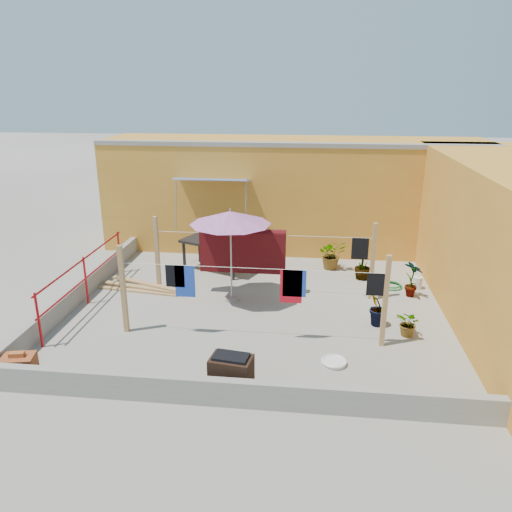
% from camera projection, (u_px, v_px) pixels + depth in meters
% --- Properties ---
extents(ground, '(80.00, 80.00, 0.00)m').
position_uv_depth(ground, '(258.00, 308.00, 11.04)').
color(ground, '#9E998E').
rests_on(ground, ground).
extents(wall_back, '(11.00, 3.27, 3.21)m').
position_uv_depth(wall_back, '(292.00, 193.00, 14.87)').
color(wall_back, orange).
rests_on(wall_back, ground).
extents(parapet_front, '(8.30, 0.16, 0.44)m').
position_uv_depth(parapet_front, '(233.00, 393.00, 7.61)').
color(parapet_front, gray).
rests_on(parapet_front, ground).
extents(parapet_left, '(0.16, 7.30, 0.44)m').
position_uv_depth(parapet_left, '(82.00, 290.00, 11.41)').
color(parapet_left, gray).
rests_on(parapet_left, ground).
extents(red_railing, '(0.05, 4.20, 1.10)m').
position_uv_depth(red_railing, '(85.00, 273.00, 11.04)').
color(red_railing, '#A71015').
rests_on(red_railing, ground).
extents(clothesline_rig, '(5.09, 2.35, 1.80)m').
position_uv_depth(clothesline_rig, '(245.00, 255.00, 11.30)').
color(clothesline_rig, tan).
rests_on(clothesline_rig, ground).
extents(patio_umbrella, '(2.02, 2.02, 2.16)m').
position_uv_depth(patio_umbrella, '(230.00, 218.00, 10.80)').
color(patio_umbrella, gray).
rests_on(patio_umbrella, ground).
extents(outdoor_table, '(1.96, 1.49, 0.82)m').
position_uv_depth(outdoor_table, '(215.00, 244.00, 13.03)').
color(outdoor_table, black).
rests_on(outdoor_table, ground).
extents(brick_stack, '(0.60, 0.49, 0.46)m').
position_uv_depth(brick_stack, '(19.00, 366.00, 8.37)').
color(brick_stack, '#A55126').
rests_on(brick_stack, ground).
extents(lumber_pile, '(2.21, 0.88, 0.14)m').
position_uv_depth(lumber_pile, '(143.00, 287.00, 11.97)').
color(lumber_pile, tan).
rests_on(lumber_pile, ground).
extents(brazier, '(0.72, 0.54, 0.60)m').
position_uv_depth(brazier, '(231.00, 372.00, 8.03)').
color(brazier, black).
rests_on(brazier, ground).
extents(white_basin, '(0.46, 0.46, 0.08)m').
position_uv_depth(white_basin, '(334.00, 362.00, 8.79)').
color(white_basin, silver).
rests_on(white_basin, ground).
extents(water_jug_a, '(0.22, 0.22, 0.34)m').
position_uv_depth(water_jug_a, '(418.00, 283.00, 12.04)').
color(water_jug_a, silver).
rests_on(water_jug_a, ground).
extents(water_jug_b, '(0.22, 0.22, 0.35)m').
position_uv_depth(water_jug_b, '(374.00, 292.00, 11.50)').
color(water_jug_b, silver).
rests_on(water_jug_b, ground).
extents(green_hose, '(0.54, 0.54, 0.08)m').
position_uv_depth(green_hose, '(391.00, 285.00, 12.17)').
color(green_hose, '#166724').
rests_on(green_hose, ground).
extents(plant_back_a, '(0.83, 0.75, 0.80)m').
position_uv_depth(plant_back_a, '(332.00, 254.00, 13.27)').
color(plant_back_a, '#195117').
rests_on(plant_back_a, ground).
extents(plant_back_b, '(0.52, 0.52, 0.74)m').
position_uv_depth(plant_back_b, '(363.00, 265.00, 12.56)').
color(plant_back_b, '#195117').
rests_on(plant_back_b, ground).
extents(plant_right_a, '(0.54, 0.56, 0.89)m').
position_uv_depth(plant_right_a, '(412.00, 279.00, 11.49)').
color(plant_right_a, '#195117').
rests_on(plant_right_a, ground).
extents(plant_right_b, '(0.55, 0.56, 0.80)m').
position_uv_depth(plant_right_b, '(377.00, 308.00, 10.08)').
color(plant_right_b, '#195117').
rests_on(plant_right_b, ground).
extents(plant_right_c, '(0.63, 0.63, 0.53)m').
position_uv_depth(plant_right_c, '(409.00, 324.00, 9.72)').
color(plant_right_c, '#195117').
rests_on(plant_right_c, ground).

